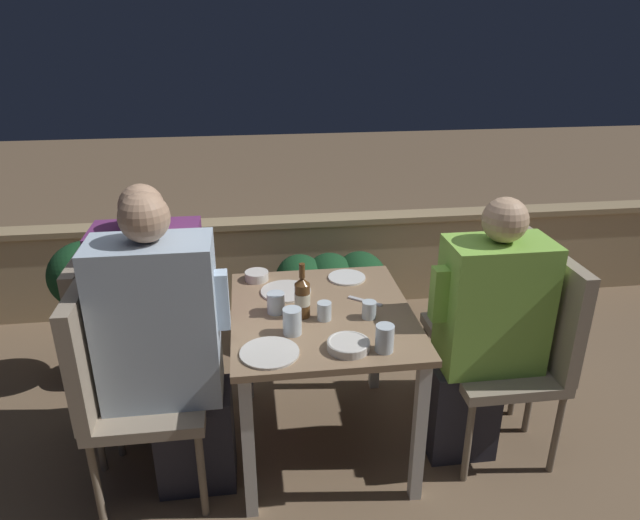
% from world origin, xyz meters
% --- Properties ---
extents(ground_plane, '(16.00, 16.00, 0.00)m').
position_xyz_m(ground_plane, '(0.00, 0.00, 0.00)').
color(ground_plane, '#7A6047').
extents(parapet_wall, '(9.00, 0.18, 0.65)m').
position_xyz_m(parapet_wall, '(0.00, 1.49, 0.33)').
color(parapet_wall, tan).
rests_on(parapet_wall, ground_plane).
extents(dining_table, '(0.80, 0.91, 0.72)m').
position_xyz_m(dining_table, '(0.00, 0.00, 0.62)').
color(dining_table, '#937556').
rests_on(dining_table, ground_plane).
extents(planter_hedge, '(0.71, 0.47, 0.57)m').
position_xyz_m(planter_hedge, '(0.19, 0.98, 0.32)').
color(planter_hedge, brown).
rests_on(planter_hedge, ground_plane).
extents(chair_left_near, '(0.48, 0.47, 0.98)m').
position_xyz_m(chair_left_near, '(-0.86, -0.18, 0.58)').
color(chair_left_near, gray).
rests_on(chair_left_near, ground_plane).
extents(person_blue_shirt, '(0.52, 0.26, 1.35)m').
position_xyz_m(person_blue_shirt, '(-0.65, -0.18, 0.67)').
color(person_blue_shirt, '#282833').
rests_on(person_blue_shirt, ground_plane).
extents(chair_left_far, '(0.48, 0.47, 0.98)m').
position_xyz_m(chair_left_far, '(-0.93, 0.14, 0.58)').
color(chair_left_far, gray).
rests_on(chair_left_far, ground_plane).
extents(person_purple_stripe, '(0.52, 0.26, 1.29)m').
position_xyz_m(person_purple_stripe, '(-0.72, 0.14, 0.65)').
color(person_purple_stripe, '#282833').
rests_on(person_purple_stripe, ground_plane).
extents(chair_right_near, '(0.48, 0.47, 0.98)m').
position_xyz_m(chair_right_near, '(0.92, -0.14, 0.58)').
color(chair_right_near, gray).
rests_on(chair_right_near, ground_plane).
extents(person_green_blouse, '(0.51, 0.26, 1.26)m').
position_xyz_m(person_green_blouse, '(0.70, -0.14, 0.63)').
color(person_green_blouse, '#282833').
rests_on(person_green_blouse, ground_plane).
extents(chair_right_far, '(0.48, 0.47, 0.98)m').
position_xyz_m(chair_right_far, '(0.93, 0.14, 0.58)').
color(chair_right_far, gray).
rests_on(chair_right_far, ground_plane).
extents(beer_bottle, '(0.07, 0.07, 0.25)m').
position_xyz_m(beer_bottle, '(-0.09, -0.03, 0.82)').
color(beer_bottle, brown).
rests_on(beer_bottle, dining_table).
extents(plate_0, '(0.19, 0.19, 0.01)m').
position_xyz_m(plate_0, '(0.17, 0.33, 0.72)').
color(plate_0, white).
rests_on(plate_0, dining_table).
extents(plate_1, '(0.23, 0.23, 0.01)m').
position_xyz_m(plate_1, '(-0.25, -0.32, 0.72)').
color(plate_1, silver).
rests_on(plate_1, dining_table).
extents(plate_2, '(0.24, 0.24, 0.01)m').
position_xyz_m(plate_2, '(-0.15, 0.21, 0.72)').
color(plate_2, silver).
rests_on(plate_2, dining_table).
extents(bowl_0, '(0.17, 0.17, 0.04)m').
position_xyz_m(bowl_0, '(0.06, -0.32, 0.74)').
color(bowl_0, silver).
rests_on(bowl_0, dining_table).
extents(bowl_1, '(0.12, 0.12, 0.04)m').
position_xyz_m(bowl_1, '(-0.28, 0.37, 0.75)').
color(bowl_1, silver).
rests_on(bowl_1, dining_table).
extents(glass_cup_0, '(0.06, 0.06, 0.08)m').
position_xyz_m(glass_cup_0, '(0.19, -0.08, 0.76)').
color(glass_cup_0, silver).
rests_on(glass_cup_0, dining_table).
extents(glass_cup_1, '(0.06, 0.06, 0.08)m').
position_xyz_m(glass_cup_1, '(0.00, -0.07, 0.76)').
color(glass_cup_1, silver).
rests_on(glass_cup_1, dining_table).
extents(glass_cup_2, '(0.08, 0.08, 0.09)m').
position_xyz_m(glass_cup_2, '(-0.20, 0.02, 0.77)').
color(glass_cup_2, silver).
rests_on(glass_cup_2, dining_table).
extents(glass_cup_3, '(0.07, 0.07, 0.11)m').
position_xyz_m(glass_cup_3, '(0.20, -0.35, 0.78)').
color(glass_cup_3, silver).
rests_on(glass_cup_3, dining_table).
extents(glass_cup_4, '(0.08, 0.08, 0.11)m').
position_xyz_m(glass_cup_4, '(-0.15, -0.17, 0.78)').
color(glass_cup_4, silver).
rests_on(glass_cup_4, dining_table).
extents(fork_0, '(0.15, 0.12, 0.01)m').
position_xyz_m(fork_0, '(0.21, 0.06, 0.72)').
color(fork_0, silver).
rests_on(fork_0, dining_table).
extents(potted_plant, '(0.40, 0.40, 0.84)m').
position_xyz_m(potted_plant, '(-1.18, 0.70, 0.51)').
color(potted_plant, brown).
rests_on(potted_plant, ground_plane).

